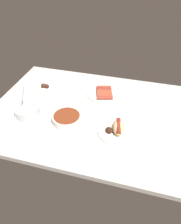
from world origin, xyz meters
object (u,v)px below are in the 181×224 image
at_px(bowl_chili, 67,118).
at_px(bowl_coleslaw, 27,111).
at_px(plate_hotdog_assembled, 118,130).
at_px(plate_grilled_meat, 48,87).
at_px(plate_sausages, 104,94).

bearing_deg(bowl_chili, bowl_coleslaw, 1.00).
height_order(plate_hotdog_assembled, bowl_chili, plate_hotdog_assembled).
height_order(plate_hotdog_assembled, plate_grilled_meat, plate_hotdog_assembled).
bearing_deg(plate_hotdog_assembled, bowl_coleslaw, -0.42).
distance_m(plate_grilled_meat, bowl_chili, 0.40).
xyz_separation_m(plate_sausages, bowl_chili, (0.15, 0.32, 0.01)).
xyz_separation_m(bowl_coleslaw, plate_hotdog_assembled, (-0.55, 0.00, -0.01)).
bearing_deg(plate_grilled_meat, plate_sausages, -177.86).
height_order(plate_grilled_meat, bowl_chili, bowl_chili).
bearing_deg(plate_grilled_meat, bowl_chili, 130.04).
bearing_deg(bowl_coleslaw, plate_hotdog_assembled, 179.58).
relative_size(plate_sausages, bowl_chili, 1.37).
bearing_deg(plate_sausages, plate_hotdog_assembled, 113.97).
distance_m(plate_hotdog_assembled, plate_grilled_meat, 0.64).
xyz_separation_m(plate_hotdog_assembled, plate_sausages, (0.15, -0.33, -0.01)).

